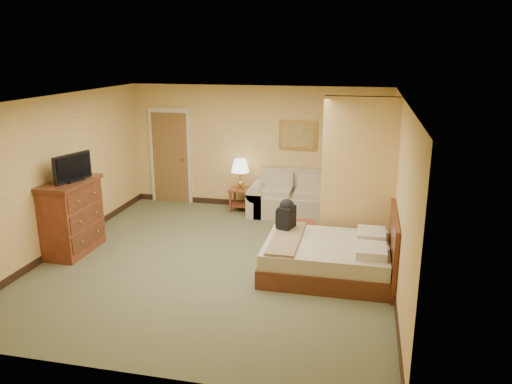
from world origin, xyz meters
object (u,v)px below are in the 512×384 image
(loveseat, at_px, (294,201))
(coffee_table, at_px, (299,231))
(dresser, at_px, (72,216))
(bed, at_px, (331,257))

(loveseat, relative_size, coffee_table, 2.27)
(dresser, distance_m, bed, 4.31)
(coffee_table, relative_size, bed, 0.42)
(loveseat, distance_m, dresser, 4.31)
(dresser, relative_size, bed, 0.64)
(coffee_table, relative_size, dresser, 0.65)
(dresser, height_order, bed, dresser)
(loveseat, bearing_deg, dresser, -140.95)
(loveseat, xyz_separation_m, coffee_table, (0.34, -1.72, -0.01))
(dresser, bearing_deg, bed, 0.44)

